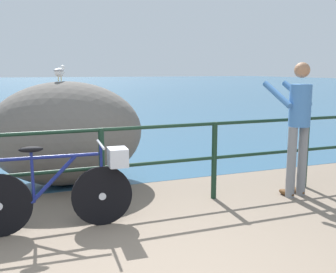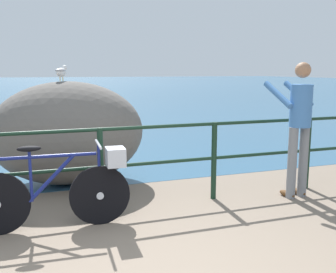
{
  "view_description": "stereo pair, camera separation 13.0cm",
  "coord_description": "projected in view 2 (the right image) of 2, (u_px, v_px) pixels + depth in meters",
  "views": [
    {
      "loc": [
        -0.83,
        -2.55,
        1.68
      ],
      "look_at": [
        0.98,
        2.28,
        0.8
      ],
      "focal_mm": 41.57,
      "sensor_mm": 36.0,
      "label": 1
    },
    {
      "loc": [
        -0.71,
        -2.59,
        1.68
      ],
      "look_at": [
        0.98,
        2.28,
        0.8
      ],
      "focal_mm": 41.57,
      "sensor_mm": 36.0,
      "label": 2
    }
  ],
  "objects": [
    {
      "name": "sea_surface",
      "position": [
        38.0,
        84.0,
        47.5
      ],
      "size": [
        120.0,
        90.0,
        0.01
      ],
      "primitive_type": "cube",
      "color": "#2D5675",
      "rests_on": "ground_plane"
    },
    {
      "name": "promenade_railing",
      "position": [
        101.0,
        160.0,
        4.57
      ],
      "size": [
        8.92,
        0.07,
        1.02
      ],
      "color": "black",
      "rests_on": "ground_plane"
    },
    {
      "name": "ground_plane",
      "position": [
        47.0,
        102.0,
        21.56
      ],
      "size": [
        120.0,
        120.0,
        0.1
      ],
      "primitive_type": "cube",
      "color": "#756656"
    },
    {
      "name": "bicycle",
      "position": [
        64.0,
        186.0,
        4.12
      ],
      "size": [
        1.7,
        0.48,
        0.92
      ],
      "rotation": [
        0.0,
        0.0,
        -0.05
      ],
      "color": "black",
      "rests_on": "ground_plane"
    },
    {
      "name": "seagull",
      "position": [
        61.0,
        71.0,
        5.67
      ],
      "size": [
        0.23,
        0.33,
        0.23
      ],
      "rotation": [
        0.0,
        0.0,
        1.06
      ],
      "color": "gold",
      "rests_on": "breakwater_boulder_main"
    },
    {
      "name": "person_at_railing",
      "position": [
        299.0,
        123.0,
        5.07
      ],
      "size": [
        0.51,
        0.66,
        1.78
      ],
      "rotation": [
        0.0,
        0.0,
        1.71
      ],
      "color": "slate",
      "rests_on": "ground_plane"
    },
    {
      "name": "breakwater_boulder_main",
      "position": [
        68.0,
        133.0,
        5.75
      ],
      "size": [
        2.24,
        1.52,
        1.52
      ],
      "color": "#605B56",
      "rests_on": "ground"
    }
  ]
}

